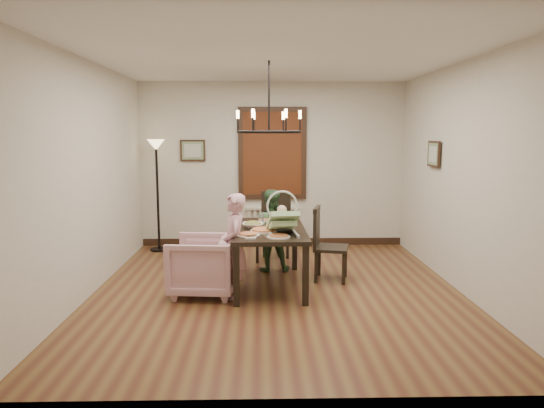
{
  "coord_description": "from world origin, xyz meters",
  "views": [
    {
      "loc": [
        -0.2,
        -5.81,
        1.92
      ],
      "look_at": [
        -0.06,
        0.24,
        1.05
      ],
      "focal_mm": 32.0,
      "sensor_mm": 36.0,
      "label": 1
    }
  ],
  "objects_px": {
    "chair_far": "(273,227)",
    "drinking_glass": "(277,224)",
    "seated_man": "(270,237)",
    "chair_right": "(331,244)",
    "baby_bouncer": "(282,219)",
    "elderly_woman": "(234,255)",
    "armchair": "(203,265)",
    "dining_table": "(269,235)",
    "floor_lamp": "(158,197)"
  },
  "relations": [
    {
      "from": "dining_table",
      "to": "chair_right",
      "type": "relative_size",
      "value": 1.63
    },
    {
      "from": "armchair",
      "to": "seated_man",
      "type": "xyz_separation_m",
      "value": [
        0.83,
        1.01,
        0.12
      ]
    },
    {
      "from": "dining_table",
      "to": "baby_bouncer",
      "type": "height_order",
      "value": "baby_bouncer"
    },
    {
      "from": "dining_table",
      "to": "elderly_woman",
      "type": "xyz_separation_m",
      "value": [
        -0.42,
        -0.41,
        -0.15
      ]
    },
    {
      "from": "armchair",
      "to": "elderly_woman",
      "type": "distance_m",
      "value": 0.43
    },
    {
      "from": "dining_table",
      "to": "elderly_woman",
      "type": "distance_m",
      "value": 0.61
    },
    {
      "from": "dining_table",
      "to": "seated_man",
      "type": "bearing_deg",
      "value": 87.12
    },
    {
      "from": "baby_bouncer",
      "to": "floor_lamp",
      "type": "bearing_deg",
      "value": 123.7
    },
    {
      "from": "seated_man",
      "to": "floor_lamp",
      "type": "relative_size",
      "value": 0.53
    },
    {
      "from": "chair_right",
      "to": "armchair",
      "type": "distance_m",
      "value": 1.72
    },
    {
      "from": "dining_table",
      "to": "chair_far",
      "type": "height_order",
      "value": "chair_far"
    },
    {
      "from": "chair_right",
      "to": "chair_far",
      "type": "bearing_deg",
      "value": 50.08
    },
    {
      "from": "chair_far",
      "to": "seated_man",
      "type": "height_order",
      "value": "chair_far"
    },
    {
      "from": "armchair",
      "to": "baby_bouncer",
      "type": "bearing_deg",
      "value": 91.67
    },
    {
      "from": "seated_man",
      "to": "chair_right",
      "type": "bearing_deg",
      "value": 145.48
    },
    {
      "from": "chair_far",
      "to": "drinking_glass",
      "type": "xyz_separation_m",
      "value": [
        0.02,
        -1.27,
        0.28
      ]
    },
    {
      "from": "dining_table",
      "to": "drinking_glass",
      "type": "relative_size",
      "value": 12.06
    },
    {
      "from": "armchair",
      "to": "drinking_glass",
      "type": "xyz_separation_m",
      "value": [
        0.9,
        0.27,
        0.46
      ]
    },
    {
      "from": "dining_table",
      "to": "baby_bouncer",
      "type": "relative_size",
      "value": 2.95
    },
    {
      "from": "armchair",
      "to": "baby_bouncer",
      "type": "height_order",
      "value": "baby_bouncer"
    },
    {
      "from": "chair_far",
      "to": "drinking_glass",
      "type": "bearing_deg",
      "value": -73.28
    },
    {
      "from": "baby_bouncer",
      "to": "dining_table",
      "type": "bearing_deg",
      "value": 106.56
    },
    {
      "from": "drinking_glass",
      "to": "elderly_woman",
      "type": "bearing_deg",
      "value": -143.98
    },
    {
      "from": "dining_table",
      "to": "chair_far",
      "type": "xyz_separation_m",
      "value": [
        0.08,
        1.24,
        -0.13
      ]
    },
    {
      "from": "chair_right",
      "to": "baby_bouncer",
      "type": "xyz_separation_m",
      "value": [
        -0.67,
        -0.59,
        0.43
      ]
    },
    {
      "from": "dining_table",
      "to": "baby_bouncer",
      "type": "distance_m",
      "value": 0.47
    },
    {
      "from": "seated_man",
      "to": "baby_bouncer",
      "type": "xyz_separation_m",
      "value": [
        0.13,
        -1.07,
        0.44
      ]
    },
    {
      "from": "elderly_woman",
      "to": "chair_far",
      "type": "bearing_deg",
      "value": 156.73
    },
    {
      "from": "seated_man",
      "to": "baby_bouncer",
      "type": "bearing_deg",
      "value": 93.37
    },
    {
      "from": "elderly_woman",
      "to": "baby_bouncer",
      "type": "distance_m",
      "value": 0.71
    },
    {
      "from": "chair_right",
      "to": "floor_lamp",
      "type": "distance_m",
      "value": 3.18
    },
    {
      "from": "chair_far",
      "to": "armchair",
      "type": "xyz_separation_m",
      "value": [
        -0.88,
        -1.54,
        -0.17
      ]
    },
    {
      "from": "chair_right",
      "to": "drinking_glass",
      "type": "distance_m",
      "value": 0.84
    },
    {
      "from": "dining_table",
      "to": "seated_man",
      "type": "distance_m",
      "value": 0.74
    },
    {
      "from": "chair_far",
      "to": "chair_right",
      "type": "bearing_deg",
      "value": -37.69
    },
    {
      "from": "elderly_woman",
      "to": "seated_man",
      "type": "distance_m",
      "value": 1.21
    },
    {
      "from": "chair_right",
      "to": "drinking_glass",
      "type": "height_order",
      "value": "chair_right"
    },
    {
      "from": "seated_man",
      "to": "drinking_glass",
      "type": "distance_m",
      "value": 0.82
    },
    {
      "from": "drinking_glass",
      "to": "baby_bouncer",
      "type": "bearing_deg",
      "value": -80.66
    },
    {
      "from": "elderly_woman",
      "to": "armchair",
      "type": "bearing_deg",
      "value": -112.71
    },
    {
      "from": "elderly_woman",
      "to": "drinking_glass",
      "type": "bearing_deg",
      "value": 119.46
    },
    {
      "from": "armchair",
      "to": "floor_lamp",
      "type": "distance_m",
      "value": 2.53
    },
    {
      "from": "dining_table",
      "to": "baby_bouncer",
      "type": "bearing_deg",
      "value": -67.8
    },
    {
      "from": "chair_far",
      "to": "elderly_woman",
      "type": "height_order",
      "value": "chair_far"
    },
    {
      "from": "seated_man",
      "to": "chair_far",
      "type": "bearing_deg",
      "value": -98.73
    },
    {
      "from": "chair_far",
      "to": "drinking_glass",
      "type": "distance_m",
      "value": 1.3
    },
    {
      "from": "drinking_glass",
      "to": "floor_lamp",
      "type": "height_order",
      "value": "floor_lamp"
    },
    {
      "from": "dining_table",
      "to": "baby_bouncer",
      "type": "xyz_separation_m",
      "value": [
        0.15,
        -0.36,
        0.26
      ]
    },
    {
      "from": "chair_right",
      "to": "elderly_woman",
      "type": "height_order",
      "value": "elderly_woman"
    },
    {
      "from": "elderly_woman",
      "to": "drinking_glass",
      "type": "xyz_separation_m",
      "value": [
        0.52,
        0.38,
        0.3
      ]
    }
  ]
}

